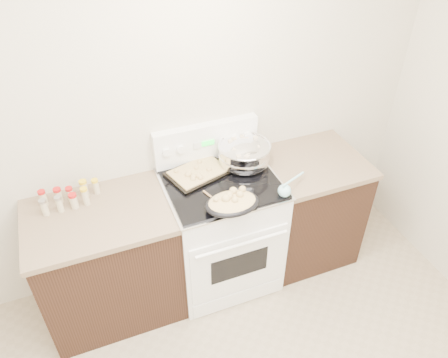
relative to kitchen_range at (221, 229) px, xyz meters
name	(u,v)px	position (x,y,z in m)	size (l,w,h in m)	color
room_shell	(281,280)	(-0.35, -1.42, 1.21)	(4.10, 3.60, 2.75)	beige
counter_left	(109,262)	(-0.83, 0.01, -0.03)	(0.93, 0.67, 0.92)	black
counter_right	(307,207)	(0.73, 0.01, -0.03)	(0.73, 0.67, 0.92)	black
kitchen_range	(221,229)	(0.00, 0.00, 0.00)	(0.78, 0.73, 1.22)	white
mixing_bowl	(244,155)	(0.22, 0.12, 0.54)	(0.48, 0.48, 0.22)	silver
roasting_pan	(232,203)	(-0.04, -0.28, 0.50)	(0.36, 0.26, 0.12)	black
baking_sheet	(198,173)	(-0.12, 0.12, 0.47)	(0.47, 0.39, 0.06)	black
wooden_spoon	(216,207)	(-0.13, -0.25, 0.46)	(0.10, 0.24, 0.04)	#9A7146
blue_ladle	(285,190)	(0.34, -0.28, 0.49)	(0.26, 0.18, 0.11)	#9BDDE8
spice_jars	(69,196)	(-0.98, 0.17, 0.49)	(0.37, 0.15, 0.13)	#BFB28C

